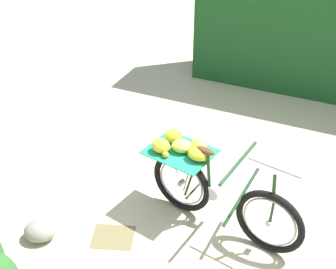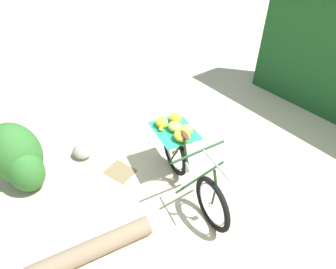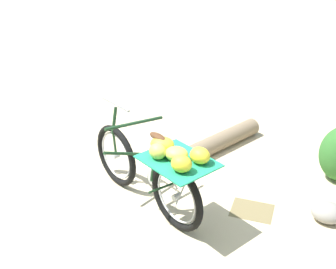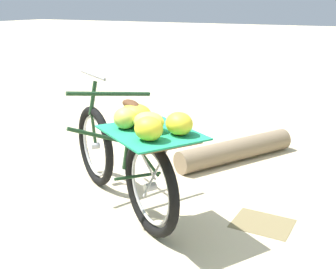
{
  "view_description": "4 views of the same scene",
  "coord_description": "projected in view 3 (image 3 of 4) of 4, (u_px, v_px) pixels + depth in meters",
  "views": [
    {
      "loc": [
        0.12,
        3.85,
        3.5
      ],
      "look_at": [
        0.47,
        -0.06,
        0.95
      ],
      "focal_mm": 48.09,
      "sensor_mm": 36.0,
      "label": 1
    },
    {
      "loc": [
        -1.36,
        2.66,
        3.23
      ],
      "look_at": [
        0.37,
        0.09,
        0.75
      ],
      "focal_mm": 30.1,
      "sensor_mm": 36.0,
      "label": 2
    },
    {
      "loc": [
        1.4,
        -3.32,
        2.81
      ],
      "look_at": [
        0.19,
        0.11,
        0.97
      ],
      "focal_mm": 46.3,
      "sensor_mm": 36.0,
      "label": 3
    },
    {
      "loc": [
        1.75,
        -2.38,
        1.62
      ],
      "look_at": [
        0.44,
        0.04,
        0.76
      ],
      "focal_mm": 45.65,
      "sensor_mm": 36.0,
      "label": 4
    }
  ],
  "objects": [
    {
      "name": "bicycle",
      "position": [
        152.0,
        169.0,
        4.41
      ],
      "size": [
        1.68,
        1.16,
        1.03
      ],
      "rotation": [
        0.0,
        0.0,
        2.61
      ],
      "color": "black",
      "rests_on": "ground_plane"
    },
    {
      "name": "ground_plane",
      "position": [
        147.0,
        220.0,
        4.48
      ],
      "size": [
        60.0,
        60.0,
        0.0
      ],
      "primitive_type": "plane",
      "color": "beige"
    },
    {
      "name": "fallen_log",
      "position": [
        219.0,
        142.0,
        5.77
      ],
      "size": [
        0.89,
        1.38,
        0.23
      ],
      "primitive_type": "cylinder",
      "rotation": [
        0.0,
        1.57,
        1.07
      ],
      "color": "#7F6B51",
      "rests_on": "ground_plane"
    },
    {
      "name": "leaf_litter_patch",
      "position": [
        252.0,
        210.0,
        4.62
      ],
      "size": [
        0.44,
        0.36,
        0.01
      ],
      "primitive_type": "cube",
      "color": "olive",
      "rests_on": "ground_plane"
    },
    {
      "name": "path_stone",
      "position": [
        328.0,
        213.0,
        4.42
      ],
      "size": [
        0.33,
        0.28,
        0.21
      ],
      "primitive_type": "ellipsoid",
      "color": "gray",
      "rests_on": "ground_plane"
    }
  ]
}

